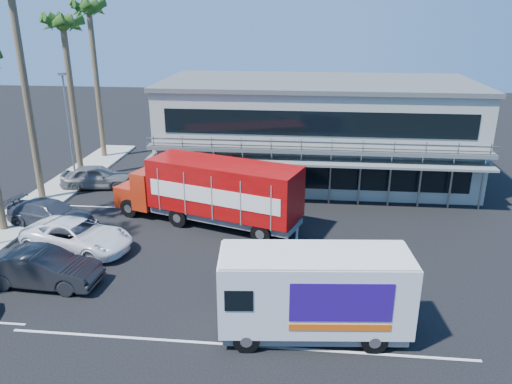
# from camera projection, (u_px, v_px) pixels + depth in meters

# --- Properties ---
(ground) EXTENTS (120.00, 120.00, 0.00)m
(ground) POSITION_uv_depth(u_px,v_px,m) (254.00, 269.00, 24.63)
(ground) COLOR black
(ground) RESTS_ON ground
(building) EXTENTS (22.40, 12.00, 7.30)m
(building) POSITION_uv_depth(u_px,v_px,m) (316.00, 130.00, 37.05)
(building) COLOR #9EA295
(building) RESTS_ON ground
(curb_strip) EXTENTS (3.00, 32.00, 0.16)m
(curb_strip) POSITION_uv_depth(u_px,v_px,m) (30.00, 210.00, 31.68)
(curb_strip) COLOR #A5A399
(curb_strip) RESTS_ON ground
(palm_e) EXTENTS (2.80, 2.80, 12.25)m
(palm_e) POSITION_uv_depth(u_px,v_px,m) (64.00, 33.00, 34.60)
(palm_e) COLOR brown
(palm_e) RESTS_ON ground
(palm_f) EXTENTS (2.80, 2.80, 13.25)m
(palm_f) POSITION_uv_depth(u_px,v_px,m) (90.00, 18.00, 39.47)
(palm_f) COLOR brown
(palm_f) RESTS_ON ground
(light_pole_far) EXTENTS (0.50, 0.25, 8.09)m
(light_pole_far) POSITION_uv_depth(u_px,v_px,m) (69.00, 125.00, 34.76)
(light_pole_far) COLOR gray
(light_pole_far) RESTS_ON ground
(red_truck) EXTENTS (11.80, 6.26, 3.89)m
(red_truck) POSITION_uv_depth(u_px,v_px,m) (212.00, 190.00, 29.11)
(red_truck) COLOR #AC240D
(red_truck) RESTS_ON ground
(white_van) EXTENTS (7.42, 3.14, 3.53)m
(white_van) POSITION_uv_depth(u_px,v_px,m) (314.00, 293.00, 19.04)
(white_van) COLOR silver
(white_van) RESTS_ON ground
(parked_car_b) EXTENTS (5.31, 2.07, 1.72)m
(parked_car_b) POSITION_uv_depth(u_px,v_px,m) (43.00, 268.00, 22.93)
(parked_car_b) COLOR black
(parked_car_b) RESTS_ON ground
(parked_car_c) EXTENTS (6.42, 4.10, 1.65)m
(parked_car_c) POSITION_uv_depth(u_px,v_px,m) (78.00, 236.00, 26.30)
(parked_car_c) COLOR white
(parked_car_c) RESTS_ON ground
(parked_car_d) EXTENTS (5.63, 3.22, 1.54)m
(parked_car_d) POSITION_uv_depth(u_px,v_px,m) (50.00, 214.00, 29.33)
(parked_car_d) COLOR #313641
(parked_car_d) RESTS_ON ground
(parked_car_e) EXTENTS (5.17, 2.73, 1.67)m
(parked_car_e) POSITION_uv_depth(u_px,v_px,m) (97.00, 177.00, 35.66)
(parked_car_e) COLOR slate
(parked_car_e) RESTS_ON ground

